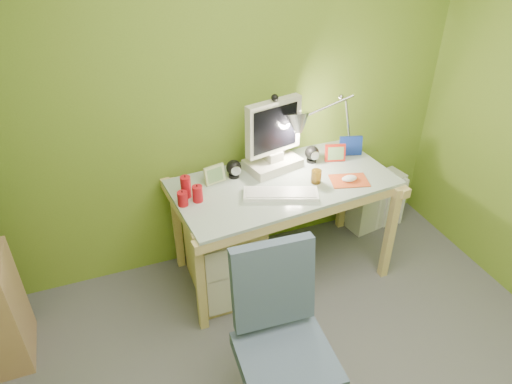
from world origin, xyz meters
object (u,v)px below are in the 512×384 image
object	(u,v)px
desk_lamp	(339,111)
task_chair	(286,360)
radiator	(376,201)
monitor	(273,133)
desk	(282,228)

from	to	relation	value
desk_lamp	task_chair	distance (m)	1.59
desk_lamp	radiator	distance (m)	0.95
desk_lamp	monitor	bearing A→B (deg)	-165.61
task_chair	monitor	bearing A→B (deg)	73.79
desk	desk_lamp	world-z (taller)	desk_lamp
desk	desk_lamp	distance (m)	0.84
desk	radiator	bearing A→B (deg)	9.50
desk_lamp	task_chair	size ratio (longest dim) A/B	0.73
monitor	desk_lamp	size ratio (longest dim) A/B	0.76
task_chair	radiator	bearing A→B (deg)	46.50
radiator	desk	bearing A→B (deg)	-175.27
desk	task_chair	world-z (taller)	task_chair
monitor	desk_lamp	bearing A→B (deg)	-13.39
desk	monitor	size ratio (longest dim) A/B	2.77
monitor	radiator	distance (m)	1.17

